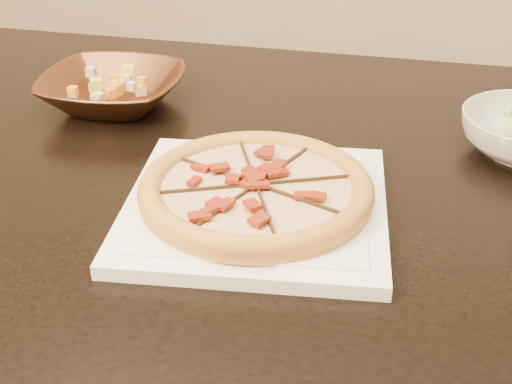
% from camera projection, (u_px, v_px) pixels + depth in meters
% --- Properties ---
extents(dining_table, '(1.56, 1.05, 0.75)m').
position_uv_depth(dining_table, '(226.00, 212.00, 1.06)').
color(dining_table, black).
rests_on(dining_table, floor).
extents(plate, '(0.37, 0.37, 0.02)m').
position_uv_depth(plate, '(256.00, 206.00, 0.88)').
color(plate, white).
rests_on(plate, dining_table).
extents(pizza, '(0.29, 0.29, 0.03)m').
position_uv_depth(pizza, '(256.00, 189.00, 0.87)').
color(pizza, '#AF7627').
rests_on(pizza, plate).
extents(bronze_bowl, '(0.25, 0.25, 0.06)m').
position_uv_depth(bronze_bowl, '(113.00, 90.00, 1.17)').
color(bronze_bowl, brown).
rests_on(bronze_bowl, dining_table).
extents(mixed_dish, '(0.08, 0.11, 0.03)m').
position_uv_depth(mixed_dish, '(109.00, 65.00, 1.15)').
color(mixed_dish, '#D0BA8D').
rests_on(mixed_dish, bronze_bowl).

